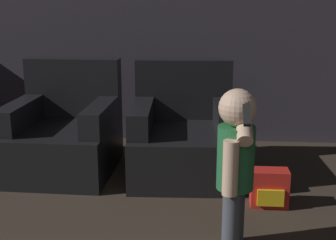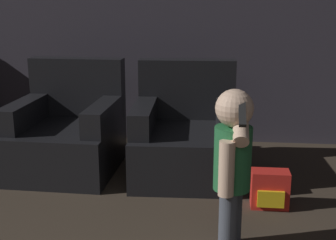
{
  "view_description": "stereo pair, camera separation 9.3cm",
  "coord_description": "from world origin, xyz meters",
  "px_view_note": "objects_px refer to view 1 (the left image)",
  "views": [
    {
      "loc": [
        0.32,
        -0.06,
        1.41
      ],
      "look_at": [
        0.09,
        2.94,
        0.61
      ],
      "focal_mm": 50.0,
      "sensor_mm": 36.0,
      "label": 1
    },
    {
      "loc": [
        0.41,
        -0.06,
        1.41
      ],
      "look_at": [
        0.09,
        2.94,
        0.61
      ],
      "focal_mm": 50.0,
      "sensor_mm": 36.0,
      "label": 2
    }
  ],
  "objects_px": {
    "toy_backpack": "(269,188)",
    "armchair_left": "(64,135)",
    "armchair_right": "(183,137)",
    "person_toddler": "(236,158)"
  },
  "relations": [
    {
      "from": "armchair_left",
      "to": "armchair_right",
      "type": "xyz_separation_m",
      "value": [
        0.98,
        -0.0,
        0.0
      ]
    },
    {
      "from": "armchair_right",
      "to": "toy_backpack",
      "type": "relative_size",
      "value": 3.6
    },
    {
      "from": "armchair_right",
      "to": "person_toddler",
      "type": "relative_size",
      "value": 1.01
    },
    {
      "from": "armchair_right",
      "to": "toy_backpack",
      "type": "xyz_separation_m",
      "value": [
        0.62,
        -0.6,
        -0.17
      ]
    },
    {
      "from": "armchair_left",
      "to": "toy_backpack",
      "type": "bearing_deg",
      "value": -18.84
    },
    {
      "from": "toy_backpack",
      "to": "armchair_left",
      "type": "bearing_deg",
      "value": 159.6
    },
    {
      "from": "armchair_right",
      "to": "toy_backpack",
      "type": "height_order",
      "value": "armchair_right"
    },
    {
      "from": "armchair_left",
      "to": "person_toddler",
      "type": "relative_size",
      "value": 0.99
    },
    {
      "from": "armchair_right",
      "to": "person_toddler",
      "type": "distance_m",
      "value": 1.27
    },
    {
      "from": "person_toddler",
      "to": "toy_backpack",
      "type": "relative_size",
      "value": 3.58
    }
  ]
}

